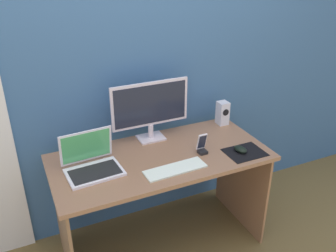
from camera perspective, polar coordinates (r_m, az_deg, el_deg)
name	(u,v)px	position (r m, az deg, el deg)	size (l,w,h in m)	color
ground_plane	(161,242)	(2.80, -1.02, -17.67)	(8.00, 8.00, 0.00)	brown
wall_back	(135,61)	(2.51, -5.18, 10.11)	(6.00, 0.04, 2.50)	#3A628F
desk	(161,176)	(2.43, -1.13, -7.75)	(1.39, 0.66, 0.74)	#92674A
monitor	(150,108)	(2.45, -2.78, 2.88)	(0.54, 0.14, 0.41)	silver
speaker_right	(223,113)	(2.76, 8.49, 2.02)	(0.08, 0.08, 0.18)	silver
laptop	(92,163)	(2.23, -11.79, -5.72)	(0.34, 0.28, 0.23)	white
keyboard_external	(175,169)	(2.21, 1.13, -6.71)	(0.38, 0.12, 0.01)	white
mousepad	(245,152)	(2.44, 11.86, -4.03)	(0.25, 0.20, 0.00)	black
mouse	(240,149)	(2.43, 11.21, -3.57)	(0.06, 0.10, 0.04)	black
phone_in_dock	(202,146)	(2.37, 5.33, -3.16)	(0.06, 0.06, 0.14)	black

